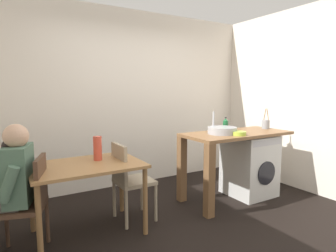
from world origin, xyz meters
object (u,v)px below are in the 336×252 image
at_px(seated_person, 8,184).
at_px(bottle_tall_green, 225,125).
at_px(chair_opposite, 128,177).
at_px(washing_machine, 249,165).
at_px(dining_table, 87,173).
at_px(mixing_bowl, 239,133).
at_px(vase, 98,148).
at_px(utensil_crock, 266,124).
at_px(chair_person_seat, 29,200).

distance_m(seated_person, bottle_tall_green, 2.71).
relative_size(chair_opposite, washing_machine, 1.05).
bearing_deg(seated_person, dining_table, -66.64).
height_order(dining_table, washing_machine, washing_machine).
bearing_deg(mixing_bowl, seated_person, 175.81).
distance_m(dining_table, mixing_bowl, 1.90).
height_order(chair_opposite, vase, vase).
distance_m(chair_opposite, mixing_bowl, 1.48).
xyz_separation_m(dining_table, utensil_crock, (2.65, -0.01, 0.35)).
xyz_separation_m(chair_person_seat, bottle_tall_green, (2.52, 0.24, 0.50)).
relative_size(chair_opposite, utensil_crock, 3.00).
distance_m(dining_table, vase, 0.29).
height_order(seated_person, bottle_tall_green, seated_person).
height_order(washing_machine, vase, vase).
height_order(chair_person_seat, mixing_bowl, mixing_bowl).
xyz_separation_m(dining_table, mixing_bowl, (1.86, -0.26, 0.30)).
relative_size(utensil_crock, vase, 1.16).
height_order(chair_person_seat, chair_opposite, same).
xyz_separation_m(mixing_bowl, utensil_crock, (0.79, 0.25, 0.04)).
height_order(seated_person, vase, seated_person).
relative_size(dining_table, seated_person, 0.92).
xyz_separation_m(utensil_crock, vase, (-2.50, 0.11, -0.12)).
distance_m(bottle_tall_green, vase, 1.83).
distance_m(chair_person_seat, vase, 0.82).
bearing_deg(mixing_bowl, dining_table, 171.98).
bearing_deg(washing_machine, chair_person_seat, -178.82).
bearing_deg(washing_machine, seated_person, -179.80).
xyz_separation_m(dining_table, chair_person_seat, (-0.55, -0.12, -0.14)).
bearing_deg(seated_person, bottle_tall_green, -68.61).
xyz_separation_m(seated_person, bottle_tall_green, (2.68, 0.19, 0.34)).
height_order(seated_person, mixing_bowl, seated_person).
xyz_separation_m(dining_table, washing_machine, (2.28, -0.06, -0.21)).
xyz_separation_m(mixing_bowl, vase, (-1.71, 0.36, -0.08)).
xyz_separation_m(washing_machine, bottle_tall_green, (-0.31, 0.18, 0.58)).
height_order(seated_person, utensil_crock, utensil_crock).
bearing_deg(utensil_crock, chair_opposite, 178.39).
height_order(dining_table, vase, vase).
xyz_separation_m(bottle_tall_green, utensil_crock, (0.68, -0.13, -0.02)).
relative_size(dining_table, washing_machine, 1.28).
distance_m(chair_person_seat, seated_person, 0.23).
bearing_deg(chair_opposite, bottle_tall_green, 91.94).
relative_size(dining_table, chair_opposite, 1.22).
height_order(chair_person_seat, washing_machine, chair_person_seat).
height_order(dining_table, seated_person, seated_person).
bearing_deg(chair_person_seat, chair_opposite, -63.18).
bearing_deg(dining_table, chair_person_seat, -167.45).
bearing_deg(vase, washing_machine, -4.40).
height_order(utensil_crock, vase, utensil_crock).
distance_m(bottle_tall_green, utensil_crock, 0.69).
bearing_deg(dining_table, washing_machine, -1.61).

